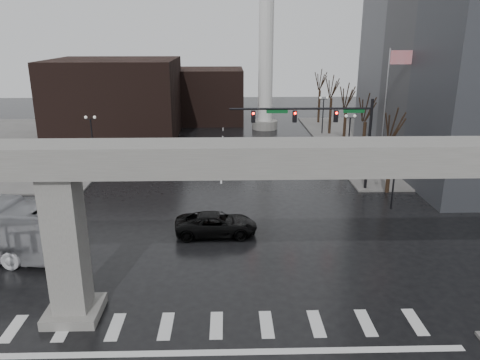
% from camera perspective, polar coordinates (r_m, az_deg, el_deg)
% --- Properties ---
extents(ground, '(160.00, 160.00, 0.00)m').
position_cam_1_polar(ground, '(24.24, -2.84, -15.91)').
color(ground, black).
rests_on(ground, ground).
extents(sidewalk_ne, '(28.00, 36.00, 0.15)m').
position_cam_1_polar(sidewalk_ne, '(63.09, 22.25, 4.17)').
color(sidewalk_ne, slate).
rests_on(sidewalk_ne, ground).
extents(sidewalk_nw, '(28.00, 36.00, 0.15)m').
position_cam_1_polar(sidewalk_nw, '(63.57, -26.35, 3.74)').
color(sidewalk_nw, slate).
rests_on(sidewalk_nw, ground).
extents(elevated_guideway, '(48.00, 2.60, 8.70)m').
position_cam_1_polar(elevated_guideway, '(21.22, 0.29, -0.21)').
color(elevated_guideway, gray).
rests_on(elevated_guideway, ground).
extents(building_far_left, '(16.00, 14.00, 10.00)m').
position_cam_1_polar(building_far_left, '(64.42, -14.89, 9.62)').
color(building_far_left, black).
rests_on(building_far_left, ground).
extents(building_far_mid, '(10.00, 10.00, 8.00)m').
position_cam_1_polar(building_far_mid, '(72.84, -3.69, 10.24)').
color(building_far_mid, black).
rests_on(building_far_mid, ground).
extents(smokestack, '(3.60, 3.60, 30.00)m').
position_cam_1_polar(smokestack, '(66.41, 3.22, 17.62)').
color(smokestack, silver).
rests_on(smokestack, ground).
extents(signal_mast_arm, '(12.12, 0.43, 8.00)m').
position_cam_1_polar(signal_mast_arm, '(40.59, 10.44, 6.65)').
color(signal_mast_arm, black).
rests_on(signal_mast_arm, ground).
extents(flagpole_assembly, '(2.06, 0.12, 12.00)m').
position_cam_1_polar(flagpole_assembly, '(45.06, 17.70, 9.38)').
color(flagpole_assembly, silver).
rests_on(flagpole_assembly, ground).
extents(lamp_right_0, '(1.22, 0.32, 5.11)m').
position_cam_1_polar(lamp_right_0, '(37.87, 18.40, 1.56)').
color(lamp_right_0, black).
rests_on(lamp_right_0, ground).
extents(lamp_right_1, '(1.22, 0.32, 5.11)m').
position_cam_1_polar(lamp_right_1, '(50.86, 13.20, 5.97)').
color(lamp_right_1, black).
rests_on(lamp_right_1, ground).
extents(lamp_right_2, '(1.22, 0.32, 5.11)m').
position_cam_1_polar(lamp_right_2, '(64.28, 10.11, 8.54)').
color(lamp_right_2, black).
rests_on(lamp_right_2, ground).
extents(lamp_left_0, '(1.22, 0.32, 5.11)m').
position_cam_1_polar(lamp_left_0, '(38.29, -23.14, 1.20)').
color(lamp_left_0, black).
rests_on(lamp_left_0, ground).
extents(lamp_left_1, '(1.22, 0.32, 5.11)m').
position_cam_1_polar(lamp_left_1, '(51.18, -17.64, 5.67)').
color(lamp_left_1, black).
rests_on(lamp_left_1, ground).
extents(lamp_left_2, '(1.22, 0.32, 5.11)m').
position_cam_1_polar(lamp_left_2, '(64.53, -14.35, 8.30)').
color(lamp_left_2, black).
rests_on(lamp_left_2, ground).
extents(tree_right_0, '(1.09, 1.58, 7.50)m').
position_cam_1_polar(tree_right_0, '(42.03, 17.84, 2.19)').
color(tree_right_0, black).
rests_on(tree_right_0, ground).
extents(tree_right_1, '(1.09, 1.61, 7.67)m').
position_cam_1_polar(tree_right_1, '(49.40, 14.88, 4.76)').
color(tree_right_1, black).
rests_on(tree_right_1, ground).
extents(tree_right_2, '(1.10, 1.63, 7.85)m').
position_cam_1_polar(tree_right_2, '(56.94, 12.68, 6.65)').
color(tree_right_2, black).
rests_on(tree_right_2, ground).
extents(tree_right_3, '(1.11, 1.66, 8.02)m').
position_cam_1_polar(tree_right_3, '(64.59, 10.99, 8.09)').
color(tree_right_3, black).
rests_on(tree_right_3, ground).
extents(tree_right_4, '(1.12, 1.69, 8.19)m').
position_cam_1_polar(tree_right_4, '(72.32, 9.65, 9.21)').
color(tree_right_4, black).
rests_on(tree_right_4, ground).
extents(pickup_truck, '(5.69, 2.78, 1.56)m').
position_cam_1_polar(pickup_truck, '(32.24, -2.92, -5.38)').
color(pickup_truck, black).
rests_on(pickup_truck, ground).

